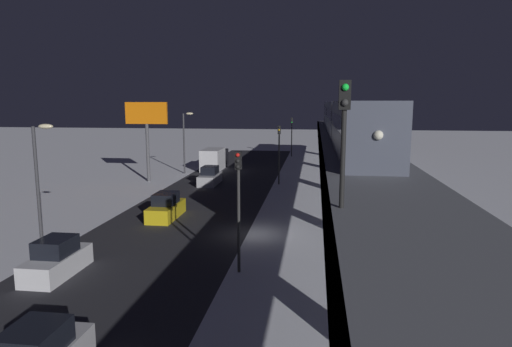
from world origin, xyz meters
name	(u,v)px	position (x,y,z in m)	size (l,w,h in m)	color
ground_plane	(252,234)	(0.00, 0.00, 0.00)	(240.00, 240.00, 0.00)	white
avenue_asphalt	(169,231)	(5.84, 0.00, 0.00)	(11.00, 106.16, 0.01)	#28282D
elevated_railway	(357,166)	(-6.84, 0.00, 4.79)	(5.00, 106.16, 5.55)	slate
subway_train	(343,117)	(-6.93, -19.19, 7.32)	(2.94, 55.47, 3.40)	#4C5160
rail_signal	(344,122)	(-4.99, 14.97, 8.27)	(0.36, 0.41, 4.00)	black
sedan_white	(57,260)	(9.04, 8.49, 0.80)	(1.80, 4.19, 1.97)	silver
sedan_yellow_2	(166,208)	(7.24, -3.49, 0.80)	(1.80, 4.60, 1.97)	gold
sedan_silver_2	(210,177)	(7.24, -18.14, 0.80)	(1.80, 4.65, 1.97)	#B2B2B7
box_truck	(214,159)	(9.24, -29.20, 1.35)	(2.40, 7.40, 2.80)	black
traffic_light_near	(238,194)	(-0.26, 6.87, 4.20)	(0.32, 0.44, 6.40)	#2D2D2D
traffic_light_mid	(279,146)	(-0.26, -19.00, 4.20)	(0.32, 0.44, 6.40)	#2D2D2D
traffic_light_far	(292,131)	(-0.26, -44.86, 4.20)	(0.32, 0.44, 6.40)	#2D2D2D
commercial_billboard	(147,121)	(14.56, -18.96, 6.83)	(4.80, 0.36, 8.90)	#4C4C51
street_lamp_near	(40,172)	(11.91, 5.00, 4.81)	(1.35, 0.44, 7.65)	#38383D
street_lamp_far	(186,135)	(11.91, -25.00, 4.81)	(1.35, 0.44, 7.65)	#38383D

